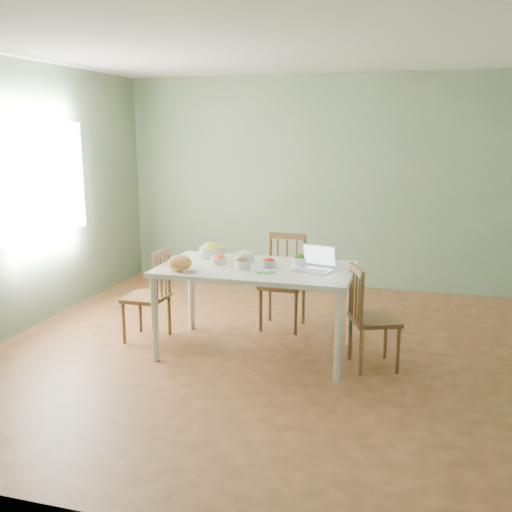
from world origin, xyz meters
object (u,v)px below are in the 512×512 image
(dining_table, at_px, (256,310))
(chair_right, at_px, (375,317))
(chair_far, at_px, (282,283))
(bread_boule, at_px, (180,263))
(laptop, at_px, (313,259))
(bowl_squash, at_px, (212,250))
(chair_left, at_px, (146,295))

(dining_table, distance_m, chair_right, 1.07)
(chair_far, relative_size, bread_boule, 4.59)
(bread_boule, bearing_deg, laptop, 15.16)
(bowl_squash, bearing_deg, bread_boule, -98.61)
(dining_table, relative_size, chair_left, 1.93)
(chair_far, height_order, laptop, laptop)
(dining_table, height_order, bowl_squash, bowl_squash)
(dining_table, xyz_separation_m, laptop, (0.52, -0.01, 0.51))
(dining_table, bearing_deg, bread_boule, -152.20)
(chair_far, height_order, chair_left, chair_far)
(bread_boule, xyz_separation_m, bowl_squash, (0.09, 0.57, 0.00))
(chair_right, distance_m, bread_boule, 1.74)
(dining_table, xyz_separation_m, chair_right, (1.06, -0.04, 0.04))
(laptop, bearing_deg, bread_boule, -151.11)
(chair_far, distance_m, bowl_squash, 0.85)
(chair_far, distance_m, chair_right, 1.25)
(dining_table, distance_m, laptop, 0.73)
(chair_left, height_order, bowl_squash, bowl_squash)
(dining_table, bearing_deg, laptop, -1.52)
(chair_left, height_order, bread_boule, bread_boule)
(chair_left, xyz_separation_m, chair_right, (2.19, -0.08, -0.00))
(chair_right, relative_size, bread_boule, 4.25)
(chair_right, bearing_deg, chair_far, 30.66)
(chair_right, relative_size, bowl_squash, 3.62)
(chair_left, height_order, chair_right, chair_left)
(dining_table, bearing_deg, chair_left, 177.96)
(bowl_squash, height_order, laptop, laptop)
(chair_left, relative_size, bowl_squash, 3.62)
(chair_left, xyz_separation_m, laptop, (1.64, -0.05, 0.47))
(chair_left, relative_size, laptop, 2.84)
(chair_left, bearing_deg, dining_table, 88.26)
(bread_boule, bearing_deg, bowl_squash, 81.39)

